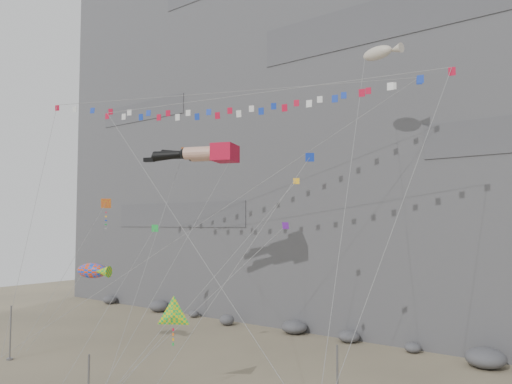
% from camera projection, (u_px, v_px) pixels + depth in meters
% --- Properties ---
extents(ground, '(120.00, 120.00, 0.00)m').
position_uv_depth(ground, '(165.00, 375.00, 36.11)').
color(ground, gray).
rests_on(ground, ground).
extents(cliff, '(80.00, 28.00, 50.00)m').
position_uv_depth(cliff, '(359.00, 112.00, 62.97)').
color(cliff, slate).
rests_on(cliff, ground).
extents(talus_boulders, '(60.00, 3.00, 1.20)m').
position_uv_depth(talus_boulders, '(294.00, 327.00, 49.58)').
color(talus_boulders, slate).
rests_on(talus_boulders, ground).
extents(anchor_pole_left, '(0.12, 0.12, 4.32)m').
position_uv_depth(anchor_pole_left, '(10.00, 333.00, 40.10)').
color(anchor_pole_left, slate).
rests_on(anchor_pole_left, ground).
extents(legs_kite, '(9.07, 15.47, 21.92)m').
position_uv_depth(legs_kite, '(200.00, 154.00, 42.66)').
color(legs_kite, red).
rests_on(legs_kite, ground).
extents(flag_banner_upper, '(31.33, 18.67, 28.57)m').
position_uv_depth(flag_banner_upper, '(219.00, 93.00, 44.06)').
color(flag_banner_upper, red).
rests_on(flag_banner_upper, ground).
extents(flag_banner_lower, '(29.47, 10.56, 24.82)m').
position_uv_depth(flag_banner_lower, '(250.00, 94.00, 39.44)').
color(flag_banner_lower, red).
rests_on(flag_banner_lower, ground).
extents(harlequin_kite, '(2.29, 8.60, 14.90)m').
position_uv_depth(harlequin_kite, '(106.00, 204.00, 47.39)').
color(harlequin_kite, red).
rests_on(harlequin_kite, ground).
extents(fish_windsock, '(6.42, 4.69, 8.76)m').
position_uv_depth(fish_windsock, '(92.00, 271.00, 42.76)').
color(fish_windsock, '#F8400C').
rests_on(fish_windsock, ground).
extents(delta_kite, '(3.19, 5.06, 7.23)m').
position_uv_depth(delta_kite, '(173.00, 315.00, 31.24)').
color(delta_kite, yellow).
rests_on(delta_kite, ground).
extents(blimp_windsock, '(4.45, 15.00, 28.22)m').
position_uv_depth(blimp_windsock, '(377.00, 54.00, 39.54)').
color(blimp_windsock, beige).
rests_on(blimp_windsock, ground).
extents(small_kite_a, '(6.14, 12.91, 22.24)m').
position_uv_depth(small_kite_a, '(183.00, 154.00, 46.32)').
color(small_kite_a, orange).
rests_on(small_kite_a, ground).
extents(small_kite_b, '(7.28, 11.11, 16.42)m').
position_uv_depth(small_kite_b, '(282.00, 229.00, 35.92)').
color(small_kite_b, purple).
rests_on(small_kite_b, ground).
extents(small_kite_c, '(1.57, 9.46, 13.74)m').
position_uv_depth(small_kite_c, '(154.00, 230.00, 38.82)').
color(small_kite_c, green).
rests_on(small_kite_c, ground).
extents(small_kite_d, '(5.95, 13.69, 20.00)m').
position_uv_depth(small_kite_d, '(293.00, 185.00, 38.10)').
color(small_kite_d, '#FDB115').
rests_on(small_kite_d, ground).
extents(small_kite_e, '(8.52, 7.15, 18.15)m').
position_uv_depth(small_kite_e, '(307.00, 161.00, 31.22)').
color(small_kite_e, '#1436B7').
rests_on(small_kite_e, ground).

